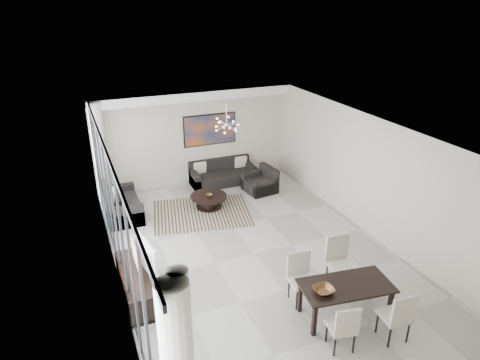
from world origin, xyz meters
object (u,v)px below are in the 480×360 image
television (140,255)px  tv_console (135,284)px  coffee_table (209,201)px  sofa_main (223,176)px  dining_table (346,289)px

television → tv_console: bearing=102.3°
coffee_table → tv_console: size_ratio=0.57×
sofa_main → television: television is taller
television → dining_table: 3.88m
sofa_main → dining_table: (-0.07, -6.56, 0.35)m
tv_console → dining_table: bearing=-30.5°
coffee_table → tv_console: tv_console is taller
coffee_table → dining_table: size_ratio=0.59×
tv_console → television: 0.62m
tv_console → television: (0.16, 0.06, 0.60)m
sofa_main → dining_table: bearing=-90.6°
tv_console → dining_table: dining_table is taller
television → dining_table: television is taller
coffee_table → tv_console: (-2.55, -3.10, 0.08)m
television → sofa_main: bearing=-46.3°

